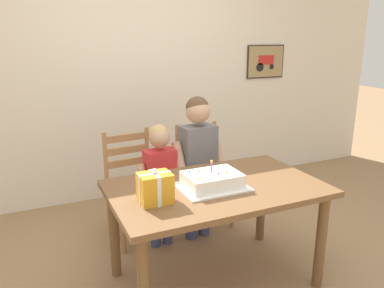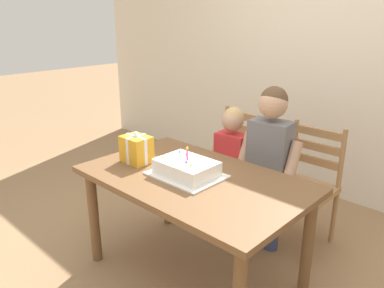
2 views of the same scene
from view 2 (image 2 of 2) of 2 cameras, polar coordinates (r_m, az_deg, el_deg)
ground_plane at (r=2.75m, az=0.25°, el=-18.94°), size 20.00×20.00×0.00m
back_wall at (r=3.74m, az=20.27°, el=11.88°), size 6.40×0.11×2.60m
dining_table at (r=2.41m, az=0.28°, el=-7.06°), size 1.41×0.86×0.73m
birthday_cake at (r=2.36m, az=-0.84°, el=-3.72°), size 0.44×0.34×0.19m
gift_box_red_large at (r=2.60m, az=-8.32°, el=-0.76°), size 0.20×0.16×0.22m
chair_left at (r=3.29m, az=6.46°, el=-2.97°), size 0.45×0.45×0.92m
chair_right at (r=2.98m, az=16.57°, el=-6.09°), size 0.42×0.42×0.92m
child_older at (r=2.74m, az=11.54°, el=-1.52°), size 0.46×0.27×1.23m
child_younger at (r=2.95m, az=5.92°, el=-2.20°), size 0.38×0.22×1.03m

